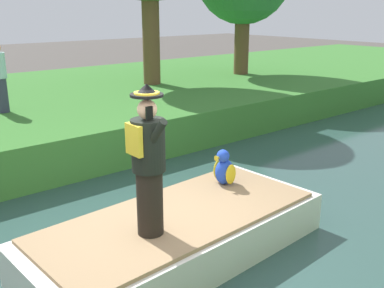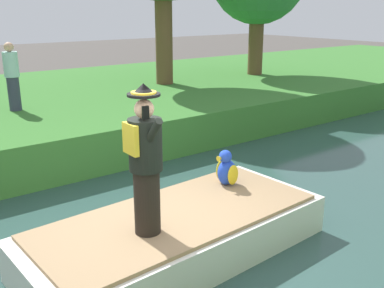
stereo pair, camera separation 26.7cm
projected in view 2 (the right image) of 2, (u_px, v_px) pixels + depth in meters
name	position (u px, v px, depth m)	size (l,w,h in m)	color
ground_plane	(153.00, 270.00, 6.00)	(80.00, 80.00, 0.00)	#4C4742
canal_water	(153.00, 266.00, 5.98)	(6.69, 48.00, 0.10)	#2D4C47
boat	(178.00, 234.00, 6.12)	(2.03, 4.29, 0.61)	silver
person_pirate	(146.00, 161.00, 5.26)	(0.61, 0.42, 1.85)	black
parrot_plush	(227.00, 170.00, 6.94)	(0.36, 0.34, 0.57)	blue
person_bystander	(12.00, 76.00, 10.48)	(0.34, 0.34, 1.60)	#33384C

